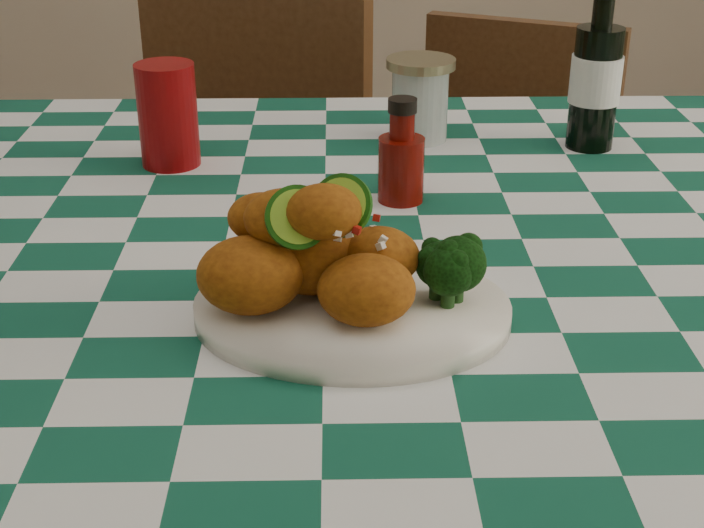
{
  "coord_description": "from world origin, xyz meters",
  "views": [
    {
      "loc": [
        0.01,
        -0.92,
        1.21
      ],
      "look_at": [
        0.03,
        -0.17,
        0.84
      ],
      "focal_mm": 50.0,
      "sensor_mm": 36.0,
      "label": 1
    }
  ],
  "objects_px": {
    "red_tumbler": "(168,115)",
    "wooden_chair_left": "(206,229)",
    "mason_jar": "(420,100)",
    "beer_bottle": "(598,61)",
    "ketchup_bottle": "(401,151)",
    "wooden_chair_right": "(486,259)",
    "fried_chicken_pile": "(325,245)",
    "plate": "(352,311)"
  },
  "relations": [
    {
      "from": "red_tumbler",
      "to": "wooden_chair_left",
      "type": "distance_m",
      "value": 0.57
    },
    {
      "from": "red_tumbler",
      "to": "wooden_chair_left",
      "type": "bearing_deg",
      "value": 93.57
    },
    {
      "from": "mason_jar",
      "to": "beer_bottle",
      "type": "bearing_deg",
      "value": -9.11
    },
    {
      "from": "red_tumbler",
      "to": "ketchup_bottle",
      "type": "relative_size",
      "value": 1.07
    },
    {
      "from": "red_tumbler",
      "to": "wooden_chair_right",
      "type": "relative_size",
      "value": 0.15
    },
    {
      "from": "ketchup_bottle",
      "to": "wooden_chair_right",
      "type": "relative_size",
      "value": 0.14
    },
    {
      "from": "wooden_chair_left",
      "to": "wooden_chair_right",
      "type": "relative_size",
      "value": 1.21
    },
    {
      "from": "red_tumbler",
      "to": "ketchup_bottle",
      "type": "distance_m",
      "value": 0.3
    },
    {
      "from": "fried_chicken_pile",
      "to": "mason_jar",
      "type": "bearing_deg",
      "value": 76.08
    },
    {
      "from": "plate",
      "to": "wooden_chair_right",
      "type": "distance_m",
      "value": 1.02
    },
    {
      "from": "red_tumbler",
      "to": "plate",
      "type": "bearing_deg",
      "value": -61.75
    },
    {
      "from": "fried_chicken_pile",
      "to": "wooden_chair_left",
      "type": "relative_size",
      "value": 0.17
    },
    {
      "from": "mason_jar",
      "to": "wooden_chair_right",
      "type": "relative_size",
      "value": 0.13
    },
    {
      "from": "mason_jar",
      "to": "wooden_chair_right",
      "type": "bearing_deg",
      "value": 67.08
    },
    {
      "from": "mason_jar",
      "to": "wooden_chair_right",
      "type": "height_order",
      "value": "mason_jar"
    },
    {
      "from": "plate",
      "to": "beer_bottle",
      "type": "relative_size",
      "value": 1.23
    },
    {
      "from": "fried_chicken_pile",
      "to": "beer_bottle",
      "type": "relative_size",
      "value": 0.76
    },
    {
      "from": "mason_jar",
      "to": "wooden_chair_right",
      "type": "xyz_separation_m",
      "value": [
        0.17,
        0.41,
        -0.43
      ]
    },
    {
      "from": "red_tumbler",
      "to": "wooden_chair_right",
      "type": "xyz_separation_m",
      "value": [
        0.49,
        0.5,
        -0.44
      ]
    },
    {
      "from": "plate",
      "to": "red_tumbler",
      "type": "distance_m",
      "value": 0.46
    },
    {
      "from": "ketchup_bottle",
      "to": "wooden_chair_right",
      "type": "xyz_separation_m",
      "value": [
        0.21,
        0.62,
        -0.43
      ]
    },
    {
      "from": "plate",
      "to": "red_tumbler",
      "type": "relative_size",
      "value": 2.2
    },
    {
      "from": "wooden_chair_left",
      "to": "wooden_chair_right",
      "type": "bearing_deg",
      "value": 29.63
    },
    {
      "from": "fried_chicken_pile",
      "to": "ketchup_bottle",
      "type": "xyz_separation_m",
      "value": [
        0.08,
        0.28,
        -0.01
      ]
    },
    {
      "from": "beer_bottle",
      "to": "wooden_chair_left",
      "type": "bearing_deg",
      "value": 145.21
    },
    {
      "from": "plate",
      "to": "wooden_chair_left",
      "type": "bearing_deg",
      "value": 106.06
    },
    {
      "from": "wooden_chair_right",
      "to": "mason_jar",
      "type": "bearing_deg",
      "value": -88.31
    },
    {
      "from": "red_tumbler",
      "to": "mason_jar",
      "type": "relative_size",
      "value": 1.16
    },
    {
      "from": "fried_chicken_pile",
      "to": "red_tumbler",
      "type": "relative_size",
      "value": 1.36
    },
    {
      "from": "plate",
      "to": "wooden_chair_right",
      "type": "height_order",
      "value": "wooden_chair_right"
    },
    {
      "from": "mason_jar",
      "to": "beer_bottle",
      "type": "height_order",
      "value": "beer_bottle"
    },
    {
      "from": "beer_bottle",
      "to": "wooden_chair_left",
      "type": "distance_m",
      "value": 0.79
    },
    {
      "from": "mason_jar",
      "to": "wooden_chair_left",
      "type": "relative_size",
      "value": 0.11
    },
    {
      "from": "plate",
      "to": "beer_bottle",
      "type": "xyz_separation_m",
      "value": [
        0.32,
        0.46,
        0.1
      ]
    },
    {
      "from": "beer_bottle",
      "to": "wooden_chair_left",
      "type": "relative_size",
      "value": 0.23
    },
    {
      "from": "fried_chicken_pile",
      "to": "wooden_chair_left",
      "type": "xyz_separation_m",
      "value": [
        -0.22,
        0.85,
        -0.36
      ]
    },
    {
      "from": "ketchup_bottle",
      "to": "wooden_chair_left",
      "type": "height_order",
      "value": "wooden_chair_left"
    },
    {
      "from": "red_tumbler",
      "to": "beer_bottle",
      "type": "height_order",
      "value": "beer_bottle"
    },
    {
      "from": "plate",
      "to": "wooden_chair_left",
      "type": "relative_size",
      "value": 0.28
    },
    {
      "from": "plate",
      "to": "fried_chicken_pile",
      "type": "xyz_separation_m",
      "value": [
        -0.02,
        0.0,
        0.06
      ]
    },
    {
      "from": "ketchup_bottle",
      "to": "beer_bottle",
      "type": "bearing_deg",
      "value": 34.85
    },
    {
      "from": "plate",
      "to": "mason_jar",
      "type": "xyz_separation_m",
      "value": [
        0.1,
        0.49,
        0.05
      ]
    }
  ]
}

